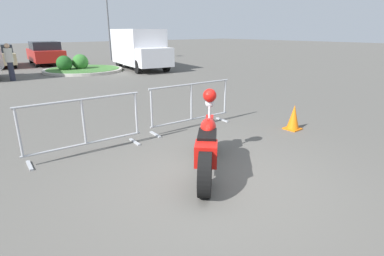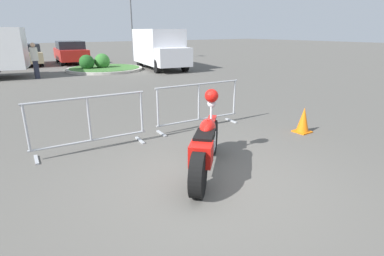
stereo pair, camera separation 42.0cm
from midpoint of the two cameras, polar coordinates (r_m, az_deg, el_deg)
ground_plane at (r=4.71m, az=6.45°, el=-10.43°), size 120.00×120.00×0.00m
motorcycle at (r=4.88m, az=5.13°, el=-3.13°), size 1.69×1.72×1.26m
crowd_barrier_near at (r=5.97m, az=-17.07°, el=0.88°), size 2.22×0.57×1.07m
crowd_barrier_far at (r=7.12m, az=2.99°, el=4.37°), size 2.22×0.57×1.07m
delivery_van at (r=18.73m, az=-5.58°, el=14.98°), size 2.67×5.23×2.31m
parked_car_tan at (r=23.16m, az=-28.42°, el=12.22°), size 2.06×4.26×1.40m
parked_car_red at (r=23.35m, az=-21.62°, el=13.28°), size 2.24×4.63×1.52m
pedestrian at (r=16.44m, az=-27.11°, el=11.58°), size 0.37×0.37×1.69m
planter_island at (r=18.60m, az=-16.14°, el=11.15°), size 4.35×4.35×0.96m
traffic_cone at (r=7.36m, az=22.01°, el=1.37°), size 0.34×0.34×0.59m
street_lamp at (r=24.90m, az=-11.08°, el=21.19°), size 0.36×0.70×5.68m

